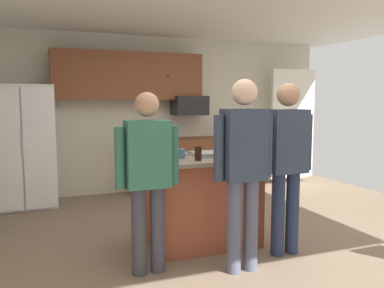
# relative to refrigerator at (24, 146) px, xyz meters

# --- Properties ---
(floor) EXTENTS (7.04, 7.04, 0.00)m
(floor) POSITION_rel_refrigerator_xyz_m (2.00, -2.38, -0.88)
(floor) COLOR #7F6B56
(floor) RESTS_ON ground
(back_wall) EXTENTS (6.40, 0.10, 2.60)m
(back_wall) POSITION_rel_refrigerator_xyz_m (2.00, 0.42, 0.42)
(back_wall) COLOR beige
(back_wall) RESTS_ON ground
(french_door_window_panel) EXTENTS (0.90, 0.06, 2.00)m
(french_door_window_panel) POSITION_rel_refrigerator_xyz_m (4.60, 0.02, 0.22)
(french_door_window_panel) COLOR white
(french_door_window_panel) RESTS_ON ground
(cabinet_run_upper) EXTENTS (2.40, 0.38, 0.75)m
(cabinet_run_upper) POSITION_rel_refrigerator_xyz_m (1.60, 0.22, 1.05)
(cabinet_run_upper) COLOR brown
(cabinet_run_lower) EXTENTS (1.80, 0.63, 0.90)m
(cabinet_run_lower) POSITION_rel_refrigerator_xyz_m (2.60, 0.10, -0.43)
(cabinet_run_lower) COLOR brown
(cabinet_run_lower) RESTS_ON ground
(refrigerator) EXTENTS (0.87, 0.76, 1.76)m
(refrigerator) POSITION_rel_refrigerator_xyz_m (0.00, 0.00, 0.00)
(refrigerator) COLOR white
(refrigerator) RESTS_ON ground
(microwave_over_range) EXTENTS (0.56, 0.40, 0.32)m
(microwave_over_range) POSITION_rel_refrigerator_xyz_m (2.60, 0.12, 0.57)
(microwave_over_range) COLOR black
(kitchen_island) EXTENTS (1.25, 0.87, 0.95)m
(kitchen_island) POSITION_rel_refrigerator_xyz_m (1.83, -2.32, -0.40)
(kitchen_island) COLOR #9E4C33
(kitchen_island) RESTS_ON ground
(person_guest_right) EXTENTS (0.57, 0.22, 1.61)m
(person_guest_right) POSITION_rel_refrigerator_xyz_m (1.10, -2.84, 0.04)
(person_guest_right) COLOR #383842
(person_guest_right) RESTS_ON ground
(person_guest_by_door) EXTENTS (0.57, 0.22, 1.71)m
(person_guest_by_door) POSITION_rel_refrigerator_xyz_m (2.49, -2.89, 0.11)
(person_guest_by_door) COLOR #232D4C
(person_guest_by_door) RESTS_ON ground
(person_elder_center) EXTENTS (0.57, 0.23, 1.72)m
(person_elder_center) POSITION_rel_refrigerator_xyz_m (1.90, -3.10, 0.12)
(person_elder_center) COLOR #4C5166
(person_elder_center) RESTS_ON ground
(glass_dark_ale) EXTENTS (0.07, 0.07, 0.14)m
(glass_dark_ale) POSITION_rel_refrigerator_xyz_m (1.68, -2.57, 0.14)
(glass_dark_ale) COLOR black
(glass_dark_ale) RESTS_ON kitchen_island
(mug_blue_stoneware) EXTENTS (0.12, 0.08, 0.10)m
(mug_blue_stoneware) POSITION_rel_refrigerator_xyz_m (1.57, -2.38, 0.12)
(mug_blue_stoneware) COLOR #4C6B99
(mug_blue_stoneware) RESTS_ON kitchen_island
(glass_short_whisky) EXTENTS (0.07, 0.07, 0.13)m
(glass_short_whisky) POSITION_rel_refrigerator_xyz_m (2.15, -2.55, 0.13)
(glass_short_whisky) COLOR black
(glass_short_whisky) RESTS_ON kitchen_island
(glass_pilsner) EXTENTS (0.06, 0.06, 0.14)m
(glass_pilsner) POSITION_rel_refrigerator_xyz_m (1.35, -2.20, 0.14)
(glass_pilsner) COLOR black
(glass_pilsner) RESTS_ON kitchen_island
(tumbler_amber) EXTENTS (0.06, 0.06, 0.12)m
(tumbler_amber) POSITION_rel_refrigerator_xyz_m (2.28, -2.42, 0.13)
(tumbler_amber) COLOR black
(tumbler_amber) RESTS_ON kitchen_island
(mug_ceramic_white) EXTENTS (0.13, 0.09, 0.10)m
(mug_ceramic_white) POSITION_rel_refrigerator_xyz_m (2.25, -2.05, 0.12)
(mug_ceramic_white) COLOR #4C6B99
(mug_ceramic_white) RESTS_ON kitchen_island
(glass_stout_tall) EXTENTS (0.07, 0.07, 0.13)m
(glass_stout_tall) POSITION_rel_refrigerator_xyz_m (1.91, -2.52, 0.14)
(glass_stout_tall) COLOR black
(glass_stout_tall) RESTS_ON kitchen_island
(serving_tray) EXTENTS (0.44, 0.30, 0.04)m
(serving_tray) POSITION_rel_refrigerator_xyz_m (1.95, -2.30, 0.09)
(serving_tray) COLOR #B7B7BC
(serving_tray) RESTS_ON kitchen_island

